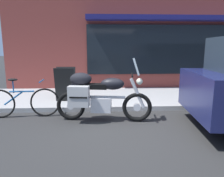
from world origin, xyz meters
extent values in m
plane|color=#2A2A2A|center=(0.00, 0.00, 0.00)|extent=(80.00, 80.00, 0.00)
torus|color=black|center=(0.31, 0.42, 0.33)|extent=(0.66, 0.17, 0.65)
cylinder|color=silver|center=(0.31, 0.42, 0.33)|extent=(0.17, 0.08, 0.16)
torus|color=black|center=(-1.17, 0.61, 0.33)|extent=(0.66, 0.17, 0.65)
cylinder|color=silver|center=(-1.17, 0.61, 0.33)|extent=(0.17, 0.08, 0.16)
cube|color=silver|center=(-0.48, 0.53, 0.38)|extent=(0.47, 0.35, 0.32)
cylinder|color=silver|center=(-0.43, 0.52, 0.55)|extent=(0.97, 0.18, 0.06)
ellipsoid|color=black|center=(-0.24, 0.49, 0.85)|extent=(0.55, 0.34, 0.26)
cube|color=black|center=(-0.65, 0.55, 0.79)|extent=(0.63, 0.31, 0.11)
cube|color=black|center=(-0.98, 0.59, 0.77)|extent=(0.31, 0.25, 0.18)
cylinder|color=silver|center=(0.31, 0.42, 0.65)|extent=(0.35, 0.11, 0.67)
cylinder|color=black|center=(0.19, 0.44, 1.05)|extent=(0.11, 0.62, 0.04)
cube|color=silver|center=(0.27, 0.43, 1.23)|extent=(0.19, 0.34, 0.35)
sphere|color=#EAEACC|center=(0.35, 0.42, 0.91)|extent=(0.14, 0.14, 0.14)
cube|color=#AEAEAE|center=(-0.96, 0.34, 0.61)|extent=(0.46, 0.25, 0.44)
cube|color=black|center=(-0.96, 0.23, 0.61)|extent=(0.37, 0.06, 0.03)
ellipsoid|color=black|center=(-0.93, 0.58, 0.95)|extent=(0.52, 0.38, 0.28)
torus|color=black|center=(-1.82, 0.89, 0.34)|extent=(0.69, 0.08, 0.68)
torus|color=black|center=(-2.84, 0.83, 0.34)|extent=(0.69, 0.08, 0.68)
cylinder|color=#1E5999|center=(-2.33, 0.86, 0.62)|extent=(0.56, 0.07, 0.04)
cylinder|color=#1E5999|center=(-2.53, 0.85, 0.46)|extent=(0.44, 0.06, 0.32)
cylinder|color=#1E5999|center=(-2.51, 0.85, 0.74)|extent=(0.03, 0.03, 0.30)
ellipsoid|color=black|center=(-2.51, 0.85, 0.90)|extent=(0.23, 0.11, 0.06)
cylinder|color=#1E5999|center=(-1.87, 0.89, 0.86)|extent=(0.06, 0.48, 0.03)
cylinder|color=black|center=(2.21, 0.75, 0.33)|extent=(0.68, 0.29, 0.66)
cube|color=black|center=(-1.50, 1.83, 0.60)|extent=(0.55, 0.20, 0.96)
cube|color=black|center=(-1.50, 2.05, 0.60)|extent=(0.55, 0.20, 0.96)
camera|label=1|loc=(-0.48, -4.10, 1.62)|focal=34.25mm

